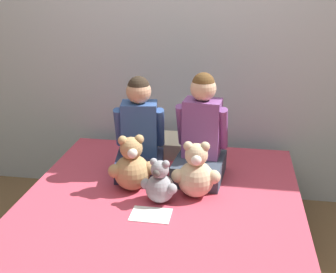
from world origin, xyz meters
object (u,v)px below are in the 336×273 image
bed (158,243)px  teddy_bear_held_by_left_child (132,167)px  child_on_right (201,137)px  sign_card (151,215)px  child_on_left (140,134)px  teddy_bear_held_by_right_child (196,174)px  teddy_bear_between_children (160,184)px  pillow_at_headboard (178,146)px

bed → teddy_bear_held_by_left_child: bearing=133.1°
child_on_right → sign_card: size_ratio=3.07×
bed → child_on_right: 0.67m
child_on_left → sign_card: bearing=-79.8°
teddy_bear_held_by_left_child → teddy_bear_held_by_right_child: teddy_bear_held_by_left_child is taller
teddy_bear_between_children → pillow_at_headboard: (0.00, 0.68, -0.05)m
teddy_bear_held_by_left_child → teddy_bear_held_by_right_child: size_ratio=1.02×
teddy_bear_between_children → pillow_at_headboard: teddy_bear_between_children is taller
teddy_bear_held_by_left_child → teddy_bear_held_by_right_child: bearing=-23.7°
child_on_left → pillow_at_headboard: bearing=51.7°
child_on_left → child_on_right: (0.38, 0.00, 0.00)m
teddy_bear_held_by_right_child → child_on_right: bearing=83.8°
teddy_bear_between_children → sign_card: size_ratio=1.20×
pillow_at_headboard → sign_card: bearing=-91.5°
sign_card → bed: bearing=73.0°
child_on_left → teddy_bear_held_by_right_child: 0.47m
teddy_bear_held_by_left_child → bed: bearing=-67.1°
child_on_left → teddy_bear_held_by_left_child: bearing=-97.2°
bed → teddy_bear_held_by_left_child: teddy_bear_held_by_left_child is taller
bed → child_on_right: child_on_right is taller
child_on_right → teddy_bear_held_by_right_child: bearing=-85.2°
teddy_bear_held_by_left_child → sign_card: size_ratio=1.58×
bed → teddy_bear_held_by_right_child: size_ratio=5.71×
child_on_left → teddy_bear_between_children: size_ratio=2.42×
bed → teddy_bear_held_by_left_child: 0.45m
child_on_right → teddy_bear_between_children: bearing=-112.7°
pillow_at_headboard → teddy_bear_held_by_right_child: bearing=-72.4°
teddy_bear_between_children → teddy_bear_held_by_left_child: bearing=159.7°
bed → pillow_at_headboard: (0.00, 0.76, 0.27)m
bed → teddy_bear_held_by_right_child: teddy_bear_held_by_right_child is taller
child_on_left → pillow_at_headboard: (0.19, 0.33, -0.20)m
teddy_bear_between_children → pillow_at_headboard: size_ratio=0.52×
child_on_left → child_on_right: 0.38m
child_on_left → child_on_right: size_ratio=0.95×
bed → child_on_left: 0.66m
teddy_bear_held_by_left_child → sign_card: bearing=-79.0°
child_on_left → teddy_bear_held_by_left_child: size_ratio=1.85×
bed → teddy_bear_between_children: (-0.00, 0.08, 0.33)m
teddy_bear_held_by_left_child → pillow_at_headboard: 0.60m
teddy_bear_held_by_left_child → teddy_bear_between_children: 0.22m
child_on_left → teddy_bear_between_children: child_on_left is taller
teddy_bear_held_by_right_child → child_on_left: bearing=140.7°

